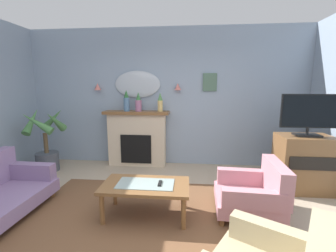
{
  "coord_description": "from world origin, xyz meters",
  "views": [
    {
      "loc": [
        0.51,
        -2.28,
        1.65
      ],
      "look_at": [
        0.17,
        1.28,
        1.03
      ],
      "focal_mm": 24.12,
      "sensor_mm": 36.0,
      "label": 1
    }
  ],
  "objects_px": {
    "framed_picture": "(210,82)",
    "coffee_table": "(146,188)",
    "wall_sconce_left": "(98,87)",
    "tv_remote": "(160,184)",
    "mantel_vase_centre": "(160,102)",
    "armchair_beside_couch": "(255,192)",
    "wall_mirror": "(138,84)",
    "tv_cabinet": "(303,163)",
    "tv_flatscreen": "(309,114)",
    "mantel_vase_right": "(126,101)",
    "mantel_vase_left": "(138,103)",
    "wall_sconce_right": "(178,87)",
    "fireplace": "(137,139)",
    "potted_plant_tall_palm": "(46,143)"
  },
  "relations": [
    {
      "from": "coffee_table",
      "to": "tv_cabinet",
      "type": "relative_size",
      "value": 1.22
    },
    {
      "from": "wall_sconce_left",
      "to": "armchair_beside_couch",
      "type": "relative_size",
      "value": 0.16
    },
    {
      "from": "mantel_vase_left",
      "to": "framed_picture",
      "type": "relative_size",
      "value": 1.08
    },
    {
      "from": "mantel_vase_left",
      "to": "wall_mirror",
      "type": "height_order",
      "value": "wall_mirror"
    },
    {
      "from": "wall_sconce_left",
      "to": "fireplace",
      "type": "bearing_deg",
      "value": -6.16
    },
    {
      "from": "fireplace",
      "to": "armchair_beside_couch",
      "type": "xyz_separation_m",
      "value": [
        1.96,
        -1.74,
        -0.27
      ]
    },
    {
      "from": "mantel_vase_right",
      "to": "mantel_vase_left",
      "type": "bearing_deg",
      "value": 0.0
    },
    {
      "from": "mantel_vase_right",
      "to": "wall_sconce_right",
      "type": "bearing_deg",
      "value": 6.52
    },
    {
      "from": "tv_cabinet",
      "to": "potted_plant_tall_palm",
      "type": "height_order",
      "value": "potted_plant_tall_palm"
    },
    {
      "from": "fireplace",
      "to": "framed_picture",
      "type": "height_order",
      "value": "framed_picture"
    },
    {
      "from": "armchair_beside_couch",
      "to": "potted_plant_tall_palm",
      "type": "bearing_deg",
      "value": 161.61
    },
    {
      "from": "tv_flatscreen",
      "to": "tv_remote",
      "type": "bearing_deg",
      "value": -156.04
    },
    {
      "from": "wall_sconce_right",
      "to": "coffee_table",
      "type": "height_order",
      "value": "wall_sconce_right"
    },
    {
      "from": "tv_remote",
      "to": "tv_cabinet",
      "type": "distance_m",
      "value": 2.4
    },
    {
      "from": "mantel_vase_left",
      "to": "wall_sconce_left",
      "type": "distance_m",
      "value": 0.97
    },
    {
      "from": "mantel_vase_left",
      "to": "wall_sconce_right",
      "type": "xyz_separation_m",
      "value": [
        0.8,
        0.12,
        0.33
      ]
    },
    {
      "from": "armchair_beside_couch",
      "to": "tv_flatscreen",
      "type": "height_order",
      "value": "tv_flatscreen"
    },
    {
      "from": "armchair_beside_couch",
      "to": "potted_plant_tall_palm",
      "type": "xyz_separation_m",
      "value": [
        -3.66,
        1.22,
        0.27
      ]
    },
    {
      "from": "mantel_vase_centre",
      "to": "potted_plant_tall_palm",
      "type": "bearing_deg",
      "value": -167.16
    },
    {
      "from": "mantel_vase_centre",
      "to": "armchair_beside_couch",
      "type": "bearing_deg",
      "value": -49.66
    },
    {
      "from": "framed_picture",
      "to": "tv_remote",
      "type": "bearing_deg",
      "value": -110.06
    },
    {
      "from": "mantel_vase_right",
      "to": "tv_cabinet",
      "type": "height_order",
      "value": "mantel_vase_right"
    },
    {
      "from": "wall_sconce_left",
      "to": "tv_remote",
      "type": "relative_size",
      "value": 0.88
    },
    {
      "from": "wall_mirror",
      "to": "tv_cabinet",
      "type": "relative_size",
      "value": 1.07
    },
    {
      "from": "tv_remote",
      "to": "potted_plant_tall_palm",
      "type": "bearing_deg",
      "value": 150.11
    },
    {
      "from": "mantel_vase_right",
      "to": "armchair_beside_couch",
      "type": "bearing_deg",
      "value": -38.5
    },
    {
      "from": "wall_sconce_left",
      "to": "framed_picture",
      "type": "relative_size",
      "value": 0.39
    },
    {
      "from": "framed_picture",
      "to": "tv_cabinet",
      "type": "height_order",
      "value": "framed_picture"
    },
    {
      "from": "wall_mirror",
      "to": "wall_sconce_left",
      "type": "height_order",
      "value": "wall_mirror"
    },
    {
      "from": "tv_cabinet",
      "to": "potted_plant_tall_palm",
      "type": "xyz_separation_m",
      "value": [
        -4.62,
        0.41,
        0.12
      ]
    },
    {
      "from": "mantel_vase_left",
      "to": "coffee_table",
      "type": "relative_size",
      "value": 0.35
    },
    {
      "from": "mantel_vase_centre",
      "to": "tv_flatscreen",
      "type": "height_order",
      "value": "tv_flatscreen"
    },
    {
      "from": "wall_mirror",
      "to": "framed_picture",
      "type": "xyz_separation_m",
      "value": [
        1.5,
        0.01,
        0.04
      ]
    },
    {
      "from": "wall_sconce_left",
      "to": "tv_cabinet",
      "type": "xyz_separation_m",
      "value": [
        3.77,
        -1.03,
        -1.21
      ]
    },
    {
      "from": "mantel_vase_left",
      "to": "armchair_beside_couch",
      "type": "height_order",
      "value": "mantel_vase_left"
    },
    {
      "from": "mantel_vase_right",
      "to": "coffee_table",
      "type": "bearing_deg",
      "value": -68.37
    },
    {
      "from": "wall_sconce_left",
      "to": "wall_sconce_right",
      "type": "bearing_deg",
      "value": 0.0
    },
    {
      "from": "coffee_table",
      "to": "wall_sconce_left",
      "type": "bearing_deg",
      "value": 124.76
    },
    {
      "from": "wall_sconce_right",
      "to": "tv_cabinet",
      "type": "distance_m",
      "value": 2.61
    },
    {
      "from": "mantel_vase_left",
      "to": "wall_sconce_left",
      "type": "xyz_separation_m",
      "value": [
        -0.9,
        0.12,
        0.33
      ]
    },
    {
      "from": "framed_picture",
      "to": "coffee_table",
      "type": "height_order",
      "value": "framed_picture"
    },
    {
      "from": "wall_sconce_left",
      "to": "wall_sconce_right",
      "type": "relative_size",
      "value": 1.0
    },
    {
      "from": "tv_flatscreen",
      "to": "potted_plant_tall_palm",
      "type": "xyz_separation_m",
      "value": [
        -4.62,
        0.43,
        -0.67
      ]
    },
    {
      "from": "wall_mirror",
      "to": "tv_flatscreen",
      "type": "xyz_separation_m",
      "value": [
        2.92,
        -1.1,
        -0.46
      ]
    },
    {
      "from": "coffee_table",
      "to": "tv_remote",
      "type": "xyz_separation_m",
      "value": [
        0.18,
        0.0,
        0.07
      ]
    },
    {
      "from": "wall_sconce_right",
      "to": "armchair_beside_couch",
      "type": "xyz_separation_m",
      "value": [
        1.11,
        -1.84,
        -1.35
      ]
    },
    {
      "from": "framed_picture",
      "to": "coffee_table",
      "type": "bearing_deg",
      "value": -114.37
    },
    {
      "from": "fireplace",
      "to": "wall_mirror",
      "type": "bearing_deg",
      "value": 90.0
    },
    {
      "from": "armchair_beside_couch",
      "to": "tv_cabinet",
      "type": "distance_m",
      "value": 1.27
    },
    {
      "from": "wall_sconce_left",
      "to": "mantel_vase_left",
      "type": "bearing_deg",
      "value": -7.59
    }
  ]
}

